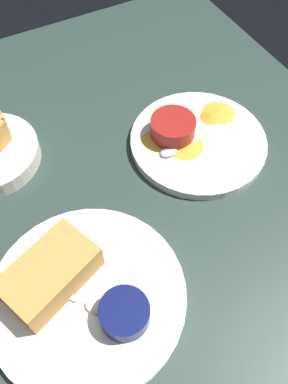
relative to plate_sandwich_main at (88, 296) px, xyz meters
The scene contains 9 objects.
ground_plane 10.11cm from the plate_sandwich_main, 77.97° to the left, with size 110.00×110.00×3.00cm, color #283833.
plate_sandwich_main is the anchor object (origin of this frame).
sandwich_half_near 6.13cm from the plate_sandwich_main, 130.03° to the left, with size 14.91×11.92×4.80cm.
ramekin_dark_sauce 6.70cm from the plate_sandwich_main, 58.97° to the right, with size 6.69×6.69×3.21cm.
spoon_by_dark_ramekin 1.83cm from the plate_sandwich_main, 109.28° to the right, with size 7.77×8.26×0.80cm.
plate_chips_companion 33.43cm from the plate_sandwich_main, 30.23° to the left, with size 24.37×24.37×1.60cm, color white.
ramekin_light_gravy 32.23cm from the plate_sandwich_main, 38.23° to the left, with size 7.97×7.97×3.54cm.
spoon_by_gravy_ramekin 28.99cm from the plate_sandwich_main, 34.75° to the left, with size 9.92×2.40×0.80cm.
plantain_chip_scatter 34.51cm from the plate_sandwich_main, 33.42° to the left, with size 21.03×12.55×0.60cm.
Camera 1 is at (-3.81, -29.66, 53.94)cm, focal length 36.58 mm.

